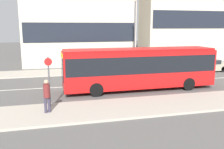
{
  "coord_description": "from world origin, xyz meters",
  "views": [
    {
      "loc": [
        -3.68,
        -19.55,
        4.73
      ],
      "look_at": [
        0.78,
        -1.88,
        1.2
      ],
      "focal_mm": 40.0,
      "sensor_mm": 36.0,
      "label": 1
    }
  ],
  "objects_px": {
    "parked_car_0": "(208,66)",
    "city_bus": "(139,66)",
    "street_lamp": "(135,27)",
    "pedestrian_near_stop": "(47,94)",
    "bus_stop_sign": "(49,78)"
  },
  "relations": [
    {
      "from": "parked_car_0",
      "to": "city_bus",
      "type": "bearing_deg",
      "value": -150.39
    },
    {
      "from": "street_lamp",
      "to": "pedestrian_near_stop",
      "type": "bearing_deg",
      "value": -127.6
    },
    {
      "from": "city_bus",
      "to": "pedestrian_near_stop",
      "type": "relative_size",
      "value": 6.24
    },
    {
      "from": "city_bus",
      "to": "street_lamp",
      "type": "distance_m",
      "value": 8.54
    },
    {
      "from": "pedestrian_near_stop",
      "to": "bus_stop_sign",
      "type": "height_order",
      "value": "bus_stop_sign"
    },
    {
      "from": "pedestrian_near_stop",
      "to": "bus_stop_sign",
      "type": "relative_size",
      "value": 0.63
    },
    {
      "from": "city_bus",
      "to": "bus_stop_sign",
      "type": "relative_size",
      "value": 3.93
    },
    {
      "from": "city_bus",
      "to": "street_lamp",
      "type": "xyz_separation_m",
      "value": [
        2.31,
        7.72,
        2.82
      ]
    },
    {
      "from": "city_bus",
      "to": "bus_stop_sign",
      "type": "bearing_deg",
      "value": -152.13
    },
    {
      "from": "pedestrian_near_stop",
      "to": "street_lamp",
      "type": "distance_m",
      "value": 15.2
    },
    {
      "from": "street_lamp",
      "to": "city_bus",
      "type": "bearing_deg",
      "value": -106.64
    },
    {
      "from": "parked_car_0",
      "to": "street_lamp",
      "type": "height_order",
      "value": "street_lamp"
    },
    {
      "from": "city_bus",
      "to": "pedestrian_near_stop",
      "type": "xyz_separation_m",
      "value": [
        -6.72,
        -4.01,
        -0.62
      ]
    },
    {
      "from": "parked_car_0",
      "to": "street_lamp",
      "type": "xyz_separation_m",
      "value": [
        -7.57,
        2.11,
        4.01
      ]
    },
    {
      "from": "parked_car_0",
      "to": "bus_stop_sign",
      "type": "relative_size",
      "value": 1.43
    }
  ]
}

